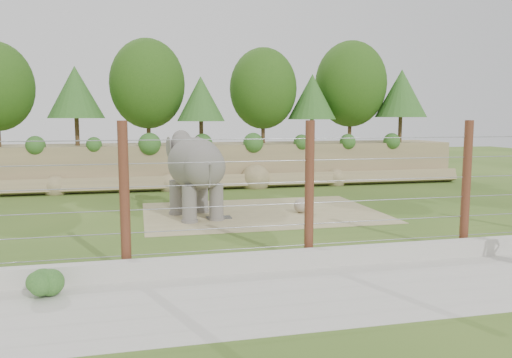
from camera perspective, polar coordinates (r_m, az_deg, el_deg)
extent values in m
plane|color=#37581C|center=(18.61, 1.42, -5.63)|extent=(90.00, 90.00, 0.00)
cube|color=#867653|center=(31.04, -4.66, 1.76)|extent=(30.00, 4.00, 2.50)
cube|color=#867653|center=(28.88, -3.96, -0.42)|extent=(30.00, 1.37, 1.07)
cylinder|color=#3F2B19|center=(30.27, -19.77, 5.10)|extent=(0.24, 0.24, 1.58)
sphere|color=#1D4411|center=(30.29, -19.93, 9.15)|extent=(3.60, 3.60, 3.60)
cylinder|color=#3F2B19|center=(30.58, -12.17, 5.70)|extent=(0.24, 0.24, 1.92)
sphere|color=#1D4411|center=(30.64, -12.30, 10.59)|extent=(4.40, 4.40, 4.40)
cylinder|color=#3F2B19|center=(29.60, -6.27, 5.27)|extent=(0.24, 0.24, 1.40)
sphere|color=#1D4411|center=(29.61, -6.32, 8.95)|extent=(3.20, 3.20, 3.20)
cylinder|color=#3F2B19|center=(31.31, 0.81, 5.79)|extent=(0.24, 0.24, 1.82)
sphere|color=#1D4411|center=(31.36, 0.82, 10.30)|extent=(4.16, 4.16, 4.16)
cylinder|color=#3F2B19|center=(31.61, 6.39, 5.47)|extent=(0.24, 0.24, 1.50)
sphere|color=#1D4411|center=(31.63, 6.44, 9.17)|extent=(3.44, 3.44, 3.44)
cylinder|color=#3F2B19|center=(33.65, 10.66, 5.93)|extent=(0.24, 0.24, 2.03)
sphere|color=#1D4411|center=(33.72, 10.77, 10.61)|extent=(4.64, 4.64, 4.64)
cylinder|color=#3F2B19|center=(33.92, 16.14, 5.46)|extent=(0.24, 0.24, 1.64)
sphere|color=#1D4411|center=(33.95, 16.27, 9.22)|extent=(3.76, 3.76, 3.76)
cube|color=#988A5E|center=(21.58, 0.68, -3.84)|extent=(10.00, 7.00, 0.02)
cube|color=#262628|center=(20.42, -4.27, -4.41)|extent=(1.00, 0.60, 0.03)
sphere|color=gray|center=(21.49, 5.15, -3.06)|extent=(0.61, 0.61, 0.61)
cube|color=beige|center=(13.92, 6.71, -8.96)|extent=(26.00, 0.35, 0.50)
cube|color=beige|center=(12.22, 9.96, -12.51)|extent=(26.00, 4.00, 0.01)
cylinder|color=#55281B|center=(13.23, -14.79, -2.21)|extent=(0.26, 0.26, 4.00)
cylinder|color=#55281B|center=(14.01, 6.11, -1.52)|extent=(0.26, 0.26, 4.00)
cylinder|color=#55281B|center=(16.35, 22.88, -0.81)|extent=(0.26, 0.26, 4.00)
cylinder|color=gray|center=(14.31, 6.03, -7.47)|extent=(20.00, 0.02, 0.02)
cylinder|color=gray|center=(14.17, 6.06, -5.12)|extent=(20.00, 0.02, 0.02)
cylinder|color=gray|center=(14.06, 6.10, -2.73)|extent=(20.00, 0.02, 0.02)
cylinder|color=gray|center=(13.97, 6.13, -0.30)|extent=(20.00, 0.02, 0.02)
cylinder|color=gray|center=(13.90, 6.16, 2.15)|extent=(20.00, 0.02, 0.02)
cylinder|color=gray|center=(13.87, 6.19, 4.62)|extent=(20.00, 0.02, 0.02)
sphere|color=#2F6025|center=(12.53, -22.88, -10.87)|extent=(0.66, 0.66, 0.66)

